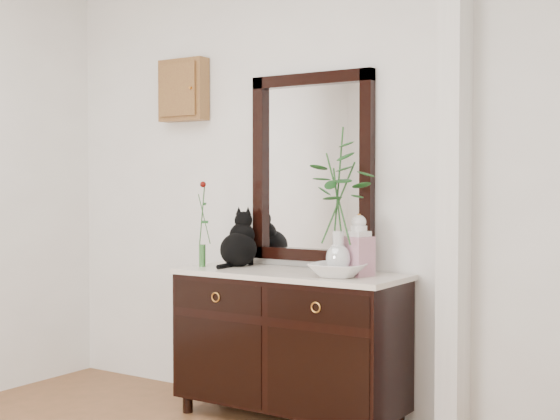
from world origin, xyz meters
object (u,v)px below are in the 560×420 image
Objects in this scene: lotus_bowl at (338,270)px; ginger_jar at (359,245)px; sideboard at (290,338)px; cat at (239,238)px.

lotus_bowl is 0.88× the size of ginger_jar.
sideboard is 0.69m from ginger_jar.
sideboard is 4.46× the size of lotus_bowl.
sideboard is at bearing -18.94° from cat.
cat reaches higher than lotus_bowl.
ginger_jar reaches higher than sideboard.
lotus_bowl is 0.18m from ginger_jar.
cat reaches higher than sideboard.
sideboard is at bearing -176.63° from ginger_jar.
lotus_bowl is at bearing -12.13° from sideboard.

